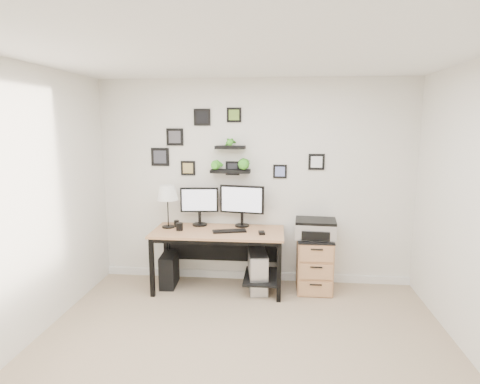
# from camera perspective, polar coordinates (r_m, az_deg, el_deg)

# --- Properties ---
(room) EXTENTS (4.00, 4.00, 4.00)m
(room) POSITION_cam_1_polar(r_m,az_deg,el_deg) (5.44, 1.99, -11.76)
(room) COLOR tan
(room) RESTS_ON ground
(desk) EXTENTS (1.60, 0.70, 0.75)m
(desk) POSITION_cam_1_polar(r_m,az_deg,el_deg) (4.99, -2.65, -6.79)
(desk) COLOR tan
(desk) RESTS_ON ground
(monitor_left) EXTENTS (0.48, 0.21, 0.49)m
(monitor_left) POSITION_cam_1_polar(r_m,az_deg,el_deg) (5.13, -5.80, -1.63)
(monitor_left) COLOR black
(monitor_left) RESTS_ON desk
(monitor_right) EXTENTS (0.57, 0.21, 0.53)m
(monitor_right) POSITION_cam_1_polar(r_m,az_deg,el_deg) (5.05, 0.28, -1.47)
(monitor_right) COLOR black
(monitor_right) RESTS_ON desk
(keyboard) EXTENTS (0.42, 0.22, 0.02)m
(keyboard) POSITION_cam_1_polar(r_m,az_deg,el_deg) (4.87, -1.52, -5.58)
(keyboard) COLOR black
(keyboard) RESTS_ON desk
(mouse) EXTENTS (0.09, 0.12, 0.03)m
(mouse) POSITION_cam_1_polar(r_m,az_deg,el_deg) (4.78, 3.10, -5.81)
(mouse) COLOR black
(mouse) RESTS_ON desk
(table_lamp) EXTENTS (0.26, 0.26, 0.54)m
(table_lamp) POSITION_cam_1_polar(r_m,az_deg,el_deg) (5.06, -10.29, -0.25)
(table_lamp) COLOR black
(table_lamp) RESTS_ON desk
(mug) EXTENTS (0.08, 0.08, 0.09)m
(mug) POSITION_cam_1_polar(r_m,az_deg,el_deg) (4.97, -8.60, -4.90)
(mug) COLOR black
(mug) RESTS_ON desk
(pen_cup) EXTENTS (0.06, 0.06, 0.08)m
(pen_cup) POSITION_cam_1_polar(r_m,az_deg,el_deg) (5.16, -9.02, -4.44)
(pen_cup) COLOR black
(pen_cup) RESTS_ON desk
(pc_tower_black) EXTENTS (0.21, 0.42, 0.41)m
(pc_tower_black) POSITION_cam_1_polar(r_m,az_deg,el_deg) (5.27, -10.04, -10.84)
(pc_tower_black) COLOR black
(pc_tower_black) RESTS_ON ground
(pc_tower_grey) EXTENTS (0.28, 0.52, 0.49)m
(pc_tower_grey) POSITION_cam_1_polar(r_m,az_deg,el_deg) (5.05, 2.53, -11.18)
(pc_tower_grey) COLOR gray
(pc_tower_grey) RESTS_ON ground
(file_cabinet) EXTENTS (0.43, 0.53, 0.67)m
(file_cabinet) POSITION_cam_1_polar(r_m,az_deg,el_deg) (5.11, 10.51, -9.98)
(file_cabinet) COLOR tan
(file_cabinet) RESTS_ON ground
(printer) EXTENTS (0.51, 0.42, 0.22)m
(printer) POSITION_cam_1_polar(r_m,az_deg,el_deg) (4.98, 10.69, -5.13)
(printer) COLOR silver
(printer) RESTS_ON file_cabinet
(wall_decor) EXTENTS (2.21, 0.18, 0.88)m
(wall_decor) POSITION_cam_1_polar(r_m,az_deg,el_deg) (5.05, -1.75, 5.38)
(wall_decor) COLOR black
(wall_decor) RESTS_ON ground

